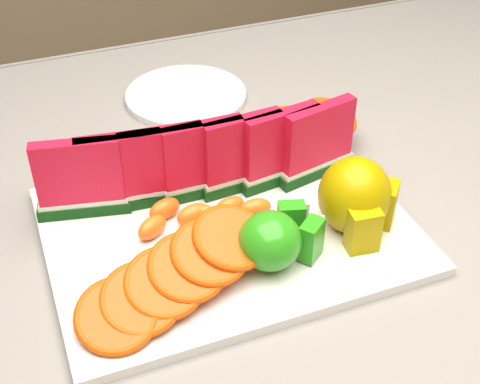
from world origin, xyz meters
The scene contains 10 objects.
table centered at (0.00, 0.00, 0.65)m, with size 1.40×0.90×0.75m.
tablecloth centered at (0.00, 0.00, 0.72)m, with size 1.53×1.03×0.20m.
platter centered at (0.03, 0.00, 0.76)m, with size 0.40×0.30×0.01m.
apple_cluster centered at (0.06, -0.08, 0.80)m, with size 0.10×0.08×0.06m.
pear_cluster centered at (0.17, -0.05, 0.81)m, with size 0.10×0.10×0.09m.
side_plate centered at (0.08, 0.30, 0.76)m, with size 0.22×0.22×0.01m.
watermelon_row centered at (0.03, 0.06, 0.82)m, with size 0.39×0.07×0.10m.
orange_fan_front centered at (-0.05, -0.08, 0.80)m, with size 0.23×0.14×0.06m.
orange_fan_back centered at (0.07, 0.12, 0.79)m, with size 0.38×0.10×0.05m.
tangerine_segments centered at (0.01, 0.01, 0.78)m, with size 0.16×0.06×0.02m.
Camera 1 is at (-0.16, -0.54, 1.26)m, focal length 50.00 mm.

